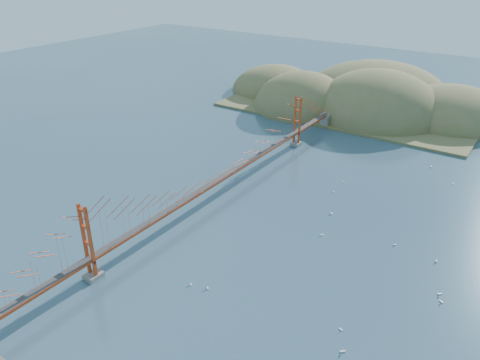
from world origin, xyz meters
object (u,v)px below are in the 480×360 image
Objects in this scene: sailboat_1 at (334,191)px; sailboat_2 at (341,329)px; sailboat_0 at (332,213)px; bridge at (220,160)px.

sailboat_1 is 36.29m from sailboat_2.
sailboat_2 is 28.02m from sailboat_0.
sailboat_1 is at bearing 111.55° from sailboat_0.
bridge is 130.82× the size of sailboat_0.
sailboat_0 is at bearing 116.63° from sailboat_2.
bridge reaches higher than sailboat_0.
sailboat_1 is 0.79× the size of sailboat_0.
bridge is 22.55m from sailboat_1.
sailboat_0 reaches higher than sailboat_1.
sailboat_1 is at bearing 36.64° from bridge.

